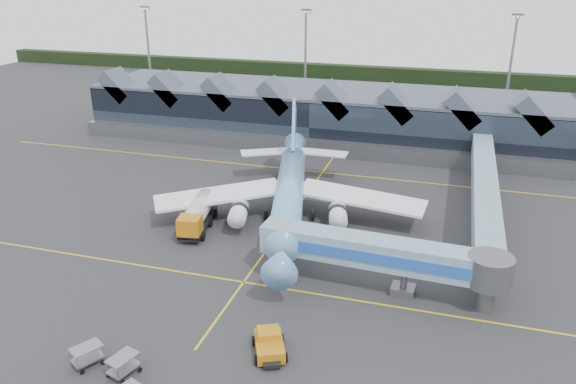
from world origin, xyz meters
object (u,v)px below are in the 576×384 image
(fuel_truck, at_px, (198,212))
(main_airliner, at_px, (289,191))
(pushback_tug, at_px, (269,344))
(jet_bridge, at_px, (395,257))

(fuel_truck, bearing_deg, main_airliner, 18.18)
(fuel_truck, bearing_deg, pushback_tug, -62.91)
(main_airliner, relative_size, jet_bridge, 1.62)
(jet_bridge, distance_m, fuel_truck, 27.42)
(fuel_truck, distance_m, pushback_tug, 27.42)
(fuel_truck, relative_size, pushback_tug, 2.28)
(main_airliner, height_order, fuel_truck, main_airliner)
(main_airliner, bearing_deg, pushback_tug, -90.90)
(jet_bridge, xyz_separation_m, fuel_truck, (-25.98, 8.50, -2.09))
(fuel_truck, height_order, pushback_tug, fuel_truck)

